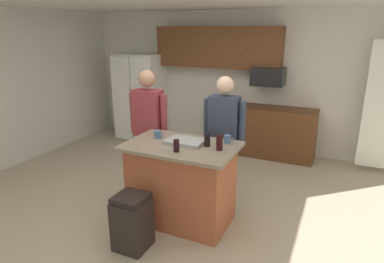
# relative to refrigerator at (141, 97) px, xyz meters

# --- Properties ---
(floor) EXTENTS (7.04, 7.04, 0.00)m
(floor) POSITION_rel_refrigerator_xyz_m (2.00, -2.38, -0.89)
(floor) COLOR #B7A88E
(floor) RESTS_ON ground
(back_wall) EXTENTS (6.40, 0.10, 2.60)m
(back_wall) POSITION_rel_refrigerator_xyz_m (2.00, 0.42, 0.41)
(back_wall) COLOR silver
(back_wall) RESTS_ON ground
(cabinet_run_upper) EXTENTS (2.40, 0.38, 0.75)m
(cabinet_run_upper) POSITION_rel_refrigerator_xyz_m (1.60, 0.22, 1.04)
(cabinet_run_upper) COLOR brown
(cabinet_run_lower) EXTENTS (1.80, 0.63, 0.90)m
(cabinet_run_lower) POSITION_rel_refrigerator_xyz_m (2.60, 0.10, -0.44)
(cabinet_run_lower) COLOR brown
(cabinet_run_lower) RESTS_ON ground
(refrigerator) EXTENTS (0.93, 0.76, 1.77)m
(refrigerator) POSITION_rel_refrigerator_xyz_m (0.00, 0.00, 0.00)
(refrigerator) COLOR white
(refrigerator) RESTS_ON ground
(microwave_over_range) EXTENTS (0.56, 0.40, 0.32)m
(microwave_over_range) POSITION_rel_refrigerator_xyz_m (2.60, 0.12, 0.56)
(microwave_over_range) COLOR black
(kitchen_island) EXTENTS (1.29, 0.84, 0.98)m
(kitchen_island) POSITION_rel_refrigerator_xyz_m (2.22, -2.57, -0.39)
(kitchen_island) COLOR #AD5638
(kitchen_island) RESTS_ON ground
(person_guest_right) EXTENTS (0.57, 0.23, 1.73)m
(person_guest_right) POSITION_rel_refrigerator_xyz_m (1.47, -2.06, 0.12)
(person_guest_right) COLOR tan
(person_guest_right) RESTS_ON ground
(person_guest_left) EXTENTS (0.57, 0.22, 1.68)m
(person_guest_left) POSITION_rel_refrigerator_xyz_m (2.48, -1.83, 0.08)
(person_guest_left) COLOR tan
(person_guest_left) RESTS_ON ground
(glass_pilsner) EXTENTS (0.07, 0.07, 0.17)m
(glass_pilsner) POSITION_rel_refrigerator_xyz_m (2.68, -2.55, 0.17)
(glass_pilsner) COLOR black
(glass_pilsner) RESTS_ON kitchen_island
(tumbler_amber) EXTENTS (0.07, 0.07, 0.14)m
(tumbler_amber) POSITION_rel_refrigerator_xyz_m (2.51, -2.49, 0.16)
(tumbler_amber) COLOR black
(tumbler_amber) RESTS_ON kitchen_island
(mug_ceramic_white) EXTENTS (0.12, 0.08, 0.09)m
(mug_ceramic_white) POSITION_rel_refrigerator_xyz_m (1.86, -2.47, 0.14)
(mug_ceramic_white) COLOR #4C6B99
(mug_ceramic_white) RESTS_ON kitchen_island
(mug_blue_stoneware) EXTENTS (0.12, 0.08, 0.10)m
(mug_blue_stoneware) POSITION_rel_refrigerator_xyz_m (2.69, -2.31, 0.14)
(mug_blue_stoneware) COLOR #4C6B99
(mug_blue_stoneware) RESTS_ON kitchen_island
(glass_short_whisky) EXTENTS (0.07, 0.07, 0.13)m
(glass_short_whisky) POSITION_rel_refrigerator_xyz_m (2.28, -2.79, 0.16)
(glass_short_whisky) COLOR black
(glass_short_whisky) RESTS_ON kitchen_island
(serving_tray) EXTENTS (0.44, 0.30, 0.04)m
(serving_tray) POSITION_rel_refrigerator_xyz_m (2.24, -2.51, 0.11)
(serving_tray) COLOR #B7B7BC
(serving_tray) RESTS_ON kitchen_island
(trash_bin) EXTENTS (0.34, 0.34, 0.61)m
(trash_bin) POSITION_rel_refrigerator_xyz_m (1.99, -3.26, -0.58)
(trash_bin) COLOR black
(trash_bin) RESTS_ON ground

